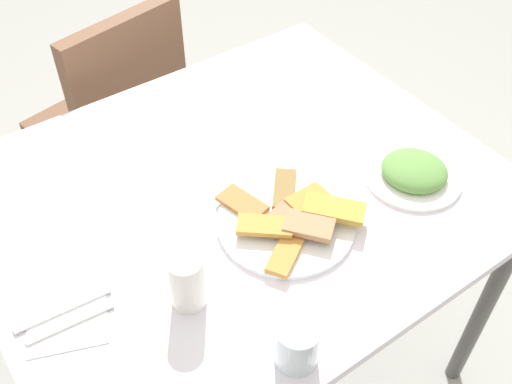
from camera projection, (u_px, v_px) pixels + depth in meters
The scene contains 10 objects.
ground_plane at pixel (243, 359), 1.89m from camera, with size 6.00×6.00×0.00m, color #A6A7A2.
dining_table at pixel (238, 212), 1.39m from camera, with size 1.14×0.95×0.77m.
dining_chair at pixel (117, 116), 1.95m from camera, with size 0.50×0.50×0.89m.
pide_platter at pixel (289, 219), 1.25m from camera, with size 0.30×0.29×0.04m.
salad_plate_greens at pixel (414, 172), 1.34m from camera, with size 0.22×0.22×0.05m.
soda_can at pixel (187, 281), 1.08m from camera, with size 0.07×0.07×0.12m, color silver.
drinking_glass at pixel (297, 344), 1.00m from camera, with size 0.08×0.08×0.09m, color silver.
paper_napkin at pixel (67, 317), 1.09m from camera, with size 0.14×0.14×0.00m, color white.
fork at pixel (71, 323), 1.08m from camera, with size 0.16×0.01×0.01m, color silver.
spoon at pixel (63, 309), 1.10m from camera, with size 0.18×0.02×0.01m, color silver.
Camera 1 is at (-0.51, -0.79, 1.72)m, focal length 41.70 mm.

